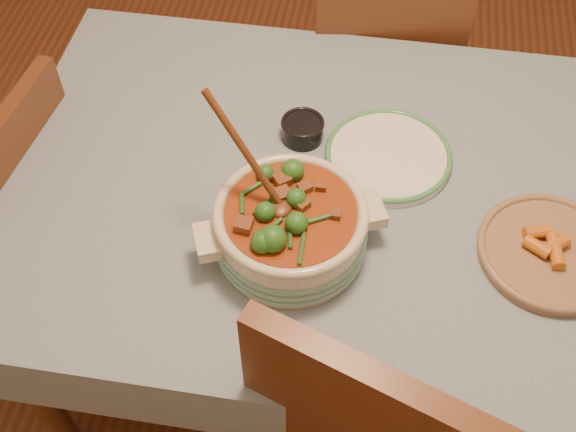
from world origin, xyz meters
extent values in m
plane|color=#492514|center=(0.00, 0.00, 0.00)|extent=(4.50, 4.50, 0.00)
cube|color=brown|center=(0.00, 0.00, 0.72)|extent=(1.60, 1.00, 0.05)
cube|color=#7E95A4|center=(0.00, 0.00, 0.75)|extent=(1.68, 1.08, 0.01)
cylinder|color=brown|center=(-0.73, -0.43, 0.35)|extent=(0.07, 0.07, 0.70)
cylinder|color=brown|center=(-0.73, 0.43, 0.35)|extent=(0.07, 0.07, 0.70)
cylinder|color=beige|center=(-0.14, -0.19, 0.82)|extent=(0.40, 0.40, 0.12)
torus|color=beige|center=(-0.14, -0.19, 0.88)|extent=(0.31, 0.31, 0.02)
cube|color=beige|center=(0.01, -0.12, 0.83)|extent=(0.08, 0.09, 0.03)
cube|color=beige|center=(-0.30, -0.25, 0.83)|extent=(0.08, 0.09, 0.03)
cylinder|color=maroon|center=(-0.14, -0.19, 0.87)|extent=(0.27, 0.27, 0.02)
cylinder|color=white|center=(0.04, 0.10, 0.77)|extent=(0.36, 0.36, 0.02)
torus|color=#408E52|center=(0.04, 0.10, 0.78)|extent=(0.30, 0.30, 0.01)
cylinder|color=black|center=(-0.17, 0.14, 0.78)|extent=(0.13, 0.13, 0.05)
torus|color=black|center=(-0.17, 0.14, 0.81)|extent=(0.10, 0.10, 0.01)
cylinder|color=black|center=(-0.17, 0.14, 0.80)|extent=(0.08, 0.08, 0.01)
cylinder|color=#9D7857|center=(0.39, -0.12, 0.77)|extent=(0.34, 0.34, 0.02)
torus|color=#9D7857|center=(0.39, -0.12, 0.78)|extent=(0.30, 0.30, 0.02)
cube|color=#543319|center=(-0.01, 0.76, 0.45)|extent=(0.47, 0.47, 0.04)
cube|color=#543319|center=(0.02, 0.58, 0.67)|extent=(0.42, 0.10, 0.45)
cylinder|color=#543319|center=(0.15, 0.97, 0.22)|extent=(0.04, 0.04, 0.45)
cylinder|color=#543319|center=(-0.21, 0.92, 0.22)|extent=(0.04, 0.04, 0.45)
cylinder|color=#543319|center=(0.19, 0.61, 0.22)|extent=(0.04, 0.04, 0.45)
cylinder|color=#543319|center=(-0.16, 0.56, 0.22)|extent=(0.04, 0.04, 0.45)
cube|color=#543319|center=(-0.82, -0.01, 0.66)|extent=(0.08, 0.41, 0.44)
cylinder|color=#543319|center=(-0.81, 0.16, 0.22)|extent=(0.04, 0.04, 0.44)
cylinder|color=#543319|center=(-0.85, -0.19, 0.22)|extent=(0.04, 0.04, 0.44)
camera|label=1|loc=(-0.01, -1.06, 2.01)|focal=45.00mm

